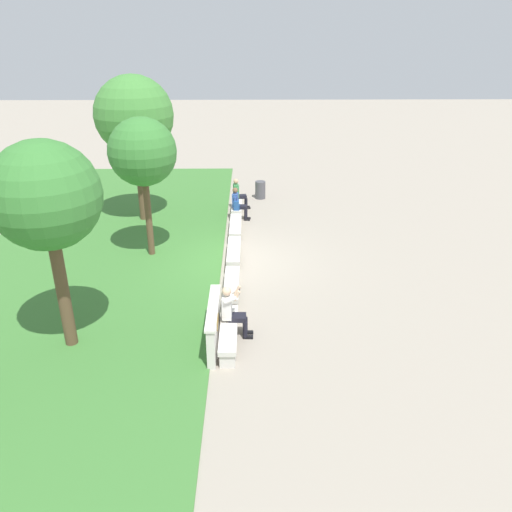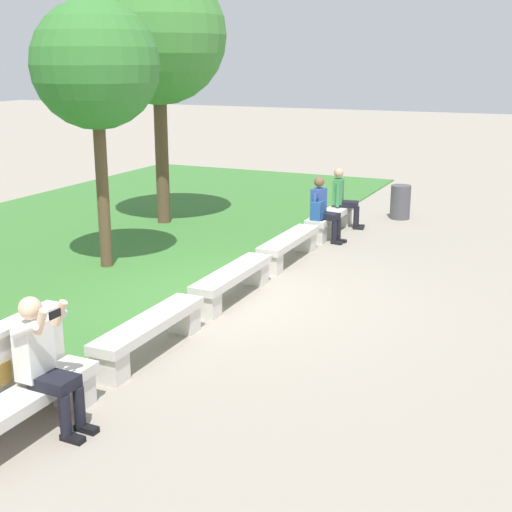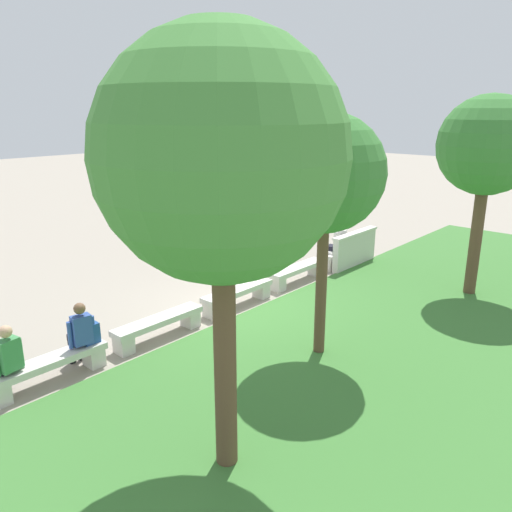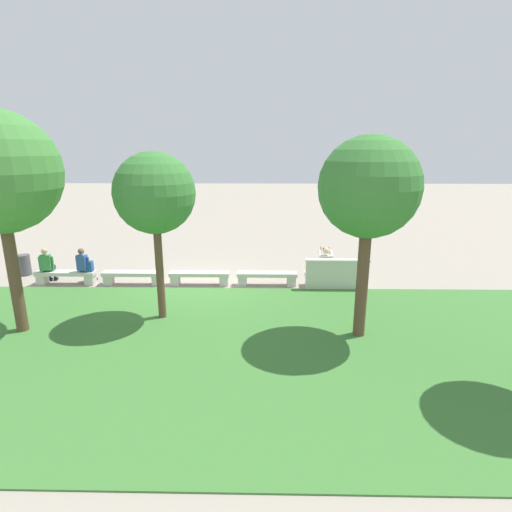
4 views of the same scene
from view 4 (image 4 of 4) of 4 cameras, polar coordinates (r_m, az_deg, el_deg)
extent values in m
plane|color=gray|center=(13.58, -8.02, -4.10)|extent=(80.00, 80.00, 0.00)
cube|color=#3D7533|center=(9.62, -12.13, -12.61)|extent=(23.02, 8.00, 0.03)
cube|color=beige|center=(13.50, 11.20, -2.62)|extent=(1.99, 0.40, 0.12)
cube|color=beige|center=(13.74, 14.52, -3.50)|extent=(0.28, 0.34, 0.33)
cube|color=beige|center=(13.45, 7.72, -3.54)|extent=(0.28, 0.34, 0.33)
cube|color=beige|center=(13.29, 1.58, -2.61)|extent=(1.99, 0.40, 0.12)
cube|color=beige|center=(13.39, 5.07, -3.54)|extent=(0.28, 0.34, 0.33)
cube|color=beige|center=(13.38, -1.94, -3.51)|extent=(0.28, 0.34, 0.33)
cube|color=beige|center=(13.46, -8.08, -2.53)|extent=(1.99, 0.40, 0.12)
cube|color=beige|center=(13.42, -4.60, -3.49)|extent=(0.28, 0.34, 0.33)
cube|color=beige|center=(13.68, -11.43, -3.39)|extent=(0.28, 0.34, 0.33)
cube|color=beige|center=(13.99, -17.25, -2.39)|extent=(1.99, 0.40, 0.12)
cube|color=beige|center=(13.83, -13.96, -3.34)|extent=(0.28, 0.34, 0.33)
cube|color=beige|center=(14.34, -20.29, -3.19)|extent=(0.28, 0.34, 0.33)
cube|color=beige|center=(14.86, -25.55, -2.21)|extent=(1.99, 0.40, 0.12)
cube|color=beige|center=(14.57, -22.57, -3.12)|extent=(0.28, 0.34, 0.33)
cube|color=beige|center=(15.30, -28.19, -2.94)|extent=(0.28, 0.34, 0.33)
cube|color=beige|center=(13.16, 11.47, -2.72)|extent=(2.01, 0.18, 0.95)
cube|color=silver|center=(13.01, 11.59, -0.60)|extent=(2.07, 0.24, 0.06)
cube|color=brown|center=(13.21, 11.43, -2.12)|extent=(0.44, 0.02, 0.22)
cube|color=black|center=(13.99, 9.98, -3.47)|extent=(0.11, 0.24, 0.06)
cylinder|color=black|center=(13.86, 10.05, -2.74)|extent=(0.11, 0.11, 0.42)
cube|color=black|center=(13.97, 9.16, -3.46)|extent=(0.11, 0.24, 0.06)
cylinder|color=black|center=(13.84, 9.23, -2.73)|extent=(0.11, 0.11, 0.42)
cube|color=black|center=(13.59, 9.77, -1.90)|extent=(0.32, 0.43, 0.12)
cube|color=silver|center=(13.29, 9.93, -1.03)|extent=(0.35, 0.23, 0.56)
sphere|color=beige|center=(13.18, 10.01, 0.72)|extent=(0.22, 0.22, 0.22)
cylinder|color=silver|center=(13.34, 10.75, 0.27)|extent=(0.10, 0.31, 0.21)
cylinder|color=beige|center=(13.44, 10.42, 0.76)|extent=(0.11, 0.19, 0.27)
cylinder|color=silver|center=(13.29, 9.13, 0.30)|extent=(0.10, 0.31, 0.21)
cylinder|color=beige|center=(13.41, 9.36, 0.78)|extent=(0.09, 0.19, 0.27)
cube|color=black|center=(13.48, 9.87, 0.99)|extent=(0.15, 0.02, 0.08)
cube|color=black|center=(14.98, -22.04, -3.14)|extent=(0.13, 0.23, 0.06)
cylinder|color=black|center=(14.87, -22.24, -2.44)|extent=(0.10, 0.10, 0.42)
cube|color=black|center=(15.07, -22.63, -3.09)|extent=(0.13, 0.23, 0.06)
cylinder|color=black|center=(14.96, -22.83, -2.39)|extent=(0.10, 0.10, 0.42)
cube|color=black|center=(14.70, -23.01, -1.61)|extent=(0.34, 0.44, 0.12)
cube|color=#33519E|center=(14.45, -23.57, -0.87)|extent=(0.35, 0.25, 0.52)
sphere|color=brown|center=(14.36, -23.73, 0.63)|extent=(0.20, 0.20, 0.20)
cylinder|color=#33519E|center=(14.37, -22.84, -1.08)|extent=(0.08, 0.08, 0.48)
cylinder|color=#33519E|center=(14.59, -24.17, -1.00)|extent=(0.08, 0.08, 0.48)
cube|color=black|center=(15.59, -26.64, -2.96)|extent=(0.14, 0.23, 0.06)
cylinder|color=black|center=(15.47, -26.80, -2.29)|extent=(0.10, 0.10, 0.42)
cube|color=black|center=(15.64, -27.27, -2.98)|extent=(0.14, 0.23, 0.06)
cylinder|color=black|center=(15.53, -27.43, -2.31)|extent=(0.10, 0.10, 0.42)
cube|color=black|center=(15.27, -27.44, -1.53)|extent=(0.34, 0.44, 0.12)
cube|color=#3D894C|center=(15.00, -27.82, -0.82)|extent=(0.35, 0.25, 0.52)
sphere|color=tan|center=(14.91, -28.00, 0.63)|extent=(0.20, 0.20, 0.20)
cylinder|color=#3D894C|center=(14.97, -27.05, -0.95)|extent=(0.08, 0.08, 0.48)
cylinder|color=#3D894C|center=(15.10, -28.48, -1.00)|extent=(0.08, 0.08, 0.48)
cube|color=#234C8C|center=(14.45, -22.83, -1.37)|extent=(0.28, 0.20, 0.36)
cube|color=navy|center=(14.56, -22.63, -1.52)|extent=(0.20, 0.06, 0.16)
torus|color=black|center=(14.40, -22.91, -0.61)|extent=(0.10, 0.02, 0.10)
cylinder|color=brown|center=(11.28, -31.32, -2.03)|extent=(0.28, 0.28, 3.08)
cylinder|color=brown|center=(9.76, 14.96, -3.17)|extent=(0.28, 0.28, 2.92)
sphere|color=#387A33|center=(9.33, 15.86, 9.45)|extent=(2.29, 2.29, 2.29)
cylinder|color=brown|center=(10.78, -13.60, -1.84)|extent=(0.20, 0.20, 2.74)
sphere|color=#387A33|center=(10.39, -14.29, 8.71)|extent=(2.05, 2.05, 2.05)
cylinder|color=#4C4C51|center=(16.63, -30.22, -1.12)|extent=(0.44, 0.44, 0.75)
camera|label=1|loc=(18.05, 46.20, 17.87)|focal=35.00mm
camera|label=2|loc=(18.48, 23.42, 10.87)|focal=50.00mm
camera|label=3|loc=(11.10, -62.09, 7.08)|focal=35.00mm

